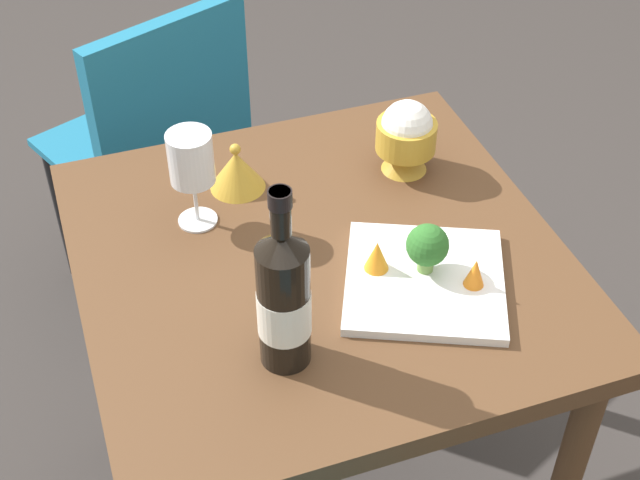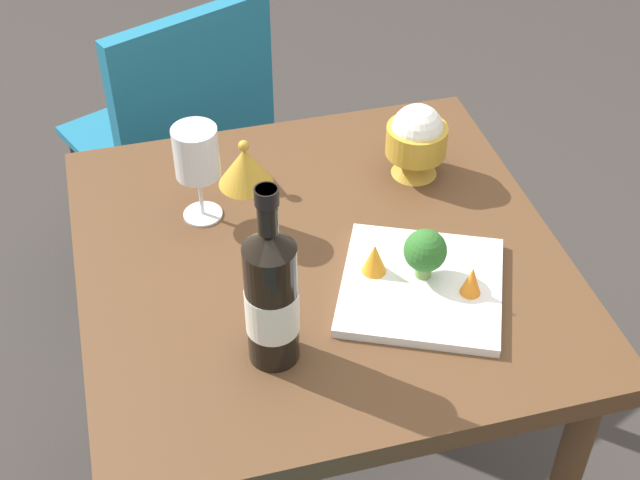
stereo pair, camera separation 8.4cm
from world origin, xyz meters
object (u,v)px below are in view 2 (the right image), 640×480
at_px(rice_bowl, 417,140).
at_px(broccoli_floret, 425,251).
at_px(carrot_garnish_right, 374,258).
at_px(carrot_garnish_left, 472,281).
at_px(rice_bowl_lid, 245,166).
at_px(wine_glass, 196,155).
at_px(chair_by_wall, 182,127).
at_px(wine_bottle, 272,296).
at_px(serving_plate, 421,286).

distance_m(rice_bowl, broccoli_floret, 0.29).
bearing_deg(carrot_garnish_right, carrot_garnish_left, 146.82).
bearing_deg(rice_bowl_lid, rice_bowl, 171.15).
xyz_separation_m(rice_bowl, broccoli_floret, (0.08, 0.28, -0.01)).
height_order(wine_glass, broccoli_floret, wine_glass).
bearing_deg(carrot_garnish_left, rice_bowl, -94.42).
xyz_separation_m(wine_glass, carrot_garnish_right, (-0.24, 0.23, -0.09)).
distance_m(wine_glass, carrot_garnish_left, 0.49).
xyz_separation_m(chair_by_wall, wine_bottle, (-0.02, 0.94, 0.33)).
distance_m(chair_by_wall, serving_plate, 0.93).
bearing_deg(serving_plate, rice_bowl_lid, -57.98).
bearing_deg(broccoli_floret, wine_bottle, 18.71).
bearing_deg(carrot_garnish_right, serving_plate, 145.30).
height_order(serving_plate, carrot_garnish_right, carrot_garnish_right).
relative_size(rice_bowl, carrot_garnish_right, 2.64).
height_order(wine_bottle, broccoli_floret, wine_bottle).
relative_size(chair_by_wall, wine_bottle, 2.76).
xyz_separation_m(broccoli_floret, carrot_garnish_right, (0.07, -0.03, -0.02)).
distance_m(wine_glass, serving_plate, 0.43).
relative_size(rice_bowl_lid, broccoli_floret, 1.17).
bearing_deg(wine_glass, rice_bowl_lid, -142.34).
height_order(chair_by_wall, rice_bowl_lid, chair_by_wall).
bearing_deg(wine_glass, broccoli_floret, 140.61).
distance_m(serving_plate, broccoli_floret, 0.06).
distance_m(chair_by_wall, rice_bowl_lid, 0.58).
bearing_deg(chair_by_wall, wine_bottle, -111.62).
relative_size(wine_bottle, carrot_garnish_right, 5.73).
relative_size(rice_bowl, rice_bowl_lid, 1.42).
distance_m(wine_bottle, carrot_garnish_right, 0.24).
bearing_deg(rice_bowl, wine_bottle, 46.77).
relative_size(wine_glass, rice_bowl_lid, 1.79).
bearing_deg(rice_bowl_lid, wine_glass, 37.66).
bearing_deg(chair_by_wall, wine_glass, -115.67).
distance_m(rice_bowl, carrot_garnish_left, 0.34).
distance_m(wine_glass, rice_bowl_lid, 0.15).
bearing_deg(wine_glass, carrot_garnish_left, 139.78).
bearing_deg(carrot_garnish_right, chair_by_wall, -75.50).
xyz_separation_m(rice_bowl_lid, carrot_garnish_left, (-0.28, 0.38, 0.00)).
bearing_deg(carrot_garnish_right, rice_bowl_lid, -63.38).
relative_size(chair_by_wall, rice_bowl, 6.00).
bearing_deg(rice_bowl, broccoli_floret, 73.33).
xyz_separation_m(serving_plate, broccoli_floret, (-0.01, -0.02, 0.06)).
bearing_deg(wine_bottle, carrot_garnish_left, -174.21).
distance_m(wine_glass, broccoli_floret, 0.41).
bearing_deg(carrot_garnish_left, carrot_garnish_right, -33.18).
xyz_separation_m(rice_bowl_lid, broccoli_floret, (-0.22, 0.33, 0.03)).
bearing_deg(carrot_garnish_left, wine_glass, -40.22).
xyz_separation_m(wine_glass, broccoli_floret, (-0.31, 0.26, -0.06)).
distance_m(serving_plate, carrot_garnish_right, 0.09).
bearing_deg(rice_bowl_lid, serving_plate, 122.02).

